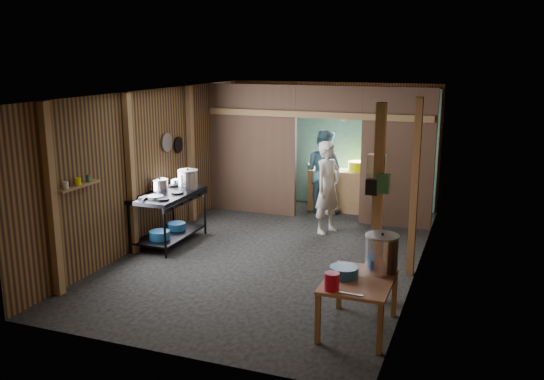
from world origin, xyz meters
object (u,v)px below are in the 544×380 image
at_px(stove_pot_large, 188,180).
at_px(stock_pot, 382,254).
at_px(pink_bucket, 332,282).
at_px(cook, 328,187).
at_px(yellow_tub, 357,166).
at_px(prep_table, 358,304).
at_px(gas_range, 169,218).

distance_m(stove_pot_large, stock_pot, 4.28).
height_order(pink_bucket, cook, cook).
distance_m(stock_pot, yellow_tub, 5.00).
bearing_deg(prep_table, stove_pot_large, 145.71).
height_order(prep_table, stock_pot, stock_pot).
height_order(prep_table, stove_pot_large, stove_pot_large).
distance_m(prep_table, yellow_tub, 5.32).
bearing_deg(yellow_tub, pink_bucket, -80.39).
bearing_deg(gas_range, yellow_tub, 50.86).
bearing_deg(stove_pot_large, gas_range, -113.45).
xyz_separation_m(gas_range, cook, (2.36, 1.56, 0.39)).
distance_m(stove_pot_large, pink_bucket, 4.37).
bearing_deg(pink_bucket, yellow_tub, 99.61).
xyz_separation_m(prep_table, stove_pot_large, (-3.54, 2.41, 0.73)).
height_order(stock_pot, yellow_tub, stock_pot).
xyz_separation_m(gas_range, yellow_tub, (2.55, 3.13, 0.51)).
xyz_separation_m(gas_range, stock_pot, (3.90, -1.68, 0.40)).
xyz_separation_m(prep_table, yellow_tub, (-1.16, 5.15, 0.64)).
distance_m(prep_table, stock_pot, 0.66).
height_order(gas_range, yellow_tub, yellow_tub).
bearing_deg(yellow_tub, gas_range, -129.14).
bearing_deg(pink_bucket, stock_pot, 61.25).
bearing_deg(stove_pot_large, yellow_tub, 49.04).
relative_size(gas_range, cook, 0.90).
bearing_deg(stove_pot_large, cook, 28.05).
relative_size(gas_range, yellow_tub, 4.15).
bearing_deg(pink_bucket, cook, 105.76).
bearing_deg(gas_range, stock_pot, -23.34).
bearing_deg(yellow_tub, prep_table, -77.31).
xyz_separation_m(prep_table, pink_bucket, (-0.22, -0.41, 0.41)).
relative_size(gas_range, pink_bucket, 7.57).
height_order(gas_range, stove_pot_large, stove_pot_large).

